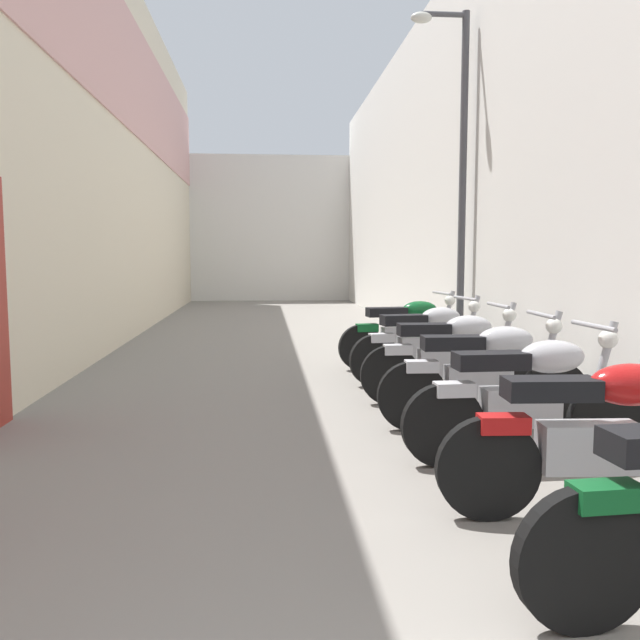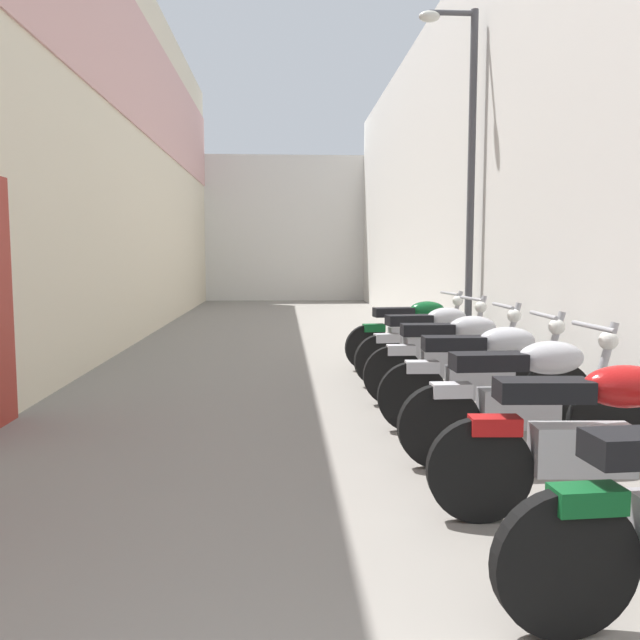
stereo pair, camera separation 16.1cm
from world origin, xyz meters
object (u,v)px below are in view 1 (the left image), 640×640
object	(u,v)px
motorcycle_fifth	(485,372)
motorcycle_sixth	(451,355)
motorcycle_eighth	(407,331)
motorcycle_fourth	(528,395)
motorcycle_seventh	(427,341)
street_lamp	(457,162)
motorcycle_third	(599,433)

from	to	relation	value
motorcycle_fifth	motorcycle_sixth	bearing A→B (deg)	90.00
motorcycle_sixth	motorcycle_eighth	xyz separation A→B (m)	(-0.00, 2.07, 0.00)
motorcycle_sixth	motorcycle_eighth	bearing A→B (deg)	90.00
motorcycle_fourth	motorcycle_sixth	bearing A→B (deg)	90.00
motorcycle_sixth	motorcycle_fifth	bearing A→B (deg)	-90.00
motorcycle_fourth	motorcycle_seventh	bearing A→B (deg)	90.00
motorcycle_fifth	motorcycle_seventh	size ratio (longest dim) A/B	1.00
motorcycle_fourth	motorcycle_fifth	bearing A→B (deg)	90.00
motorcycle_seventh	motorcycle_eighth	xyz separation A→B (m)	(0.00, 1.05, 0.00)
motorcycle_eighth	street_lamp	xyz separation A→B (m)	(0.70, 0.26, 2.25)
motorcycle_sixth	motorcycle_seventh	world-z (taller)	same
motorcycle_fourth	motorcycle_sixth	world-z (taller)	same
motorcycle_fifth	motorcycle_seventh	xyz separation A→B (m)	(-0.00, 2.04, 0.00)
motorcycle_third	motorcycle_eighth	world-z (taller)	same
motorcycle_fourth	motorcycle_third	bearing A→B (deg)	-90.00
motorcycle_fifth	motorcycle_seventh	world-z (taller)	same
motorcycle_eighth	motorcycle_seventh	bearing A→B (deg)	-90.00
motorcycle_seventh	motorcycle_fourth	bearing A→B (deg)	-90.00
motorcycle_fifth	street_lamp	bearing A→B (deg)	78.18
motorcycle_third	motorcycle_sixth	xyz separation A→B (m)	(0.00, 2.96, 0.00)
motorcycle_fifth	street_lamp	xyz separation A→B (m)	(0.70, 3.34, 2.25)
motorcycle_fifth	street_lamp	world-z (taller)	street_lamp
motorcycle_sixth	motorcycle_fourth	bearing A→B (deg)	-90.00
motorcycle_fourth	motorcycle_eighth	xyz separation A→B (m)	(-0.00, 4.02, 0.00)
motorcycle_fifth	motorcycle_sixth	xyz separation A→B (m)	(0.00, 1.02, 0.00)
motorcycle_third	motorcycle_sixth	bearing A→B (deg)	90.00
motorcycle_seventh	street_lamp	bearing A→B (deg)	61.86
street_lamp	motorcycle_eighth	bearing A→B (deg)	-159.59
motorcycle_seventh	street_lamp	world-z (taller)	street_lamp
motorcycle_fourth	motorcycle_eighth	size ratio (longest dim) A/B	1.00
motorcycle_third	motorcycle_fifth	size ratio (longest dim) A/B	1.00
motorcycle_fourth	motorcycle_fifth	distance (m)	0.93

